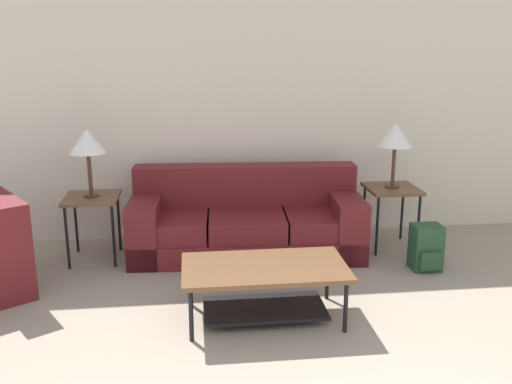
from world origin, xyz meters
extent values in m
cube|color=silver|center=(0.00, 4.50, 1.30)|extent=(9.03, 0.06, 2.60)
cube|color=maroon|center=(-0.07, 3.86, 0.11)|extent=(2.25, 0.98, 0.22)
cube|color=maroon|center=(-0.80, 3.88, 0.32)|extent=(0.76, 0.81, 0.20)
cube|color=maroon|center=(-0.07, 3.84, 0.32)|extent=(0.76, 0.81, 0.20)
cube|color=maroon|center=(0.66, 3.80, 0.32)|extent=(0.76, 0.81, 0.20)
cube|color=maroon|center=(-0.05, 4.16, 0.62)|extent=(2.21, 0.38, 0.40)
cube|color=maroon|center=(-1.03, 3.92, 0.29)|extent=(0.33, 0.87, 0.58)
cube|color=maroon|center=(0.89, 3.81, 0.29)|extent=(0.33, 0.87, 0.58)
cube|color=brown|center=(-0.07, 2.51, 0.40)|extent=(1.21, 0.67, 0.04)
cylinder|color=black|center=(-0.62, 2.24, 0.19)|extent=(0.03, 0.03, 0.39)
cylinder|color=black|center=(0.47, 2.24, 0.19)|extent=(0.03, 0.03, 0.39)
cylinder|color=black|center=(-0.62, 2.78, 0.19)|extent=(0.03, 0.03, 0.39)
cylinder|color=black|center=(0.47, 2.78, 0.19)|extent=(0.03, 0.03, 0.39)
cube|color=black|center=(-0.07, 2.51, 0.08)|extent=(0.91, 0.47, 0.02)
cube|color=brown|center=(-1.51, 3.88, 0.61)|extent=(0.49, 0.51, 0.03)
cylinder|color=black|center=(-1.71, 3.67, 0.30)|extent=(0.03, 0.03, 0.59)
cylinder|color=black|center=(-1.30, 3.67, 0.30)|extent=(0.03, 0.03, 0.59)
cylinder|color=black|center=(-1.71, 4.10, 0.30)|extent=(0.03, 0.03, 0.59)
cylinder|color=black|center=(-1.30, 4.10, 0.30)|extent=(0.03, 0.03, 0.59)
cube|color=brown|center=(1.38, 3.88, 0.61)|extent=(0.49, 0.51, 0.03)
cylinder|color=black|center=(1.17, 3.67, 0.30)|extent=(0.03, 0.03, 0.59)
cylinder|color=black|center=(1.58, 3.67, 0.30)|extent=(0.03, 0.03, 0.59)
cylinder|color=black|center=(1.17, 4.10, 0.30)|extent=(0.03, 0.03, 0.59)
cylinder|color=black|center=(1.58, 4.10, 0.30)|extent=(0.03, 0.03, 0.59)
cylinder|color=#472D1E|center=(-1.51, 3.88, 0.63)|extent=(0.14, 0.14, 0.02)
cylinder|color=#472D1E|center=(-1.51, 3.88, 0.83)|extent=(0.04, 0.04, 0.39)
cone|color=white|center=(-1.51, 3.88, 1.14)|extent=(0.33, 0.33, 0.22)
cylinder|color=#472D1E|center=(1.38, 3.88, 0.63)|extent=(0.14, 0.14, 0.02)
cylinder|color=#472D1E|center=(1.38, 3.88, 0.83)|extent=(0.04, 0.04, 0.39)
cone|color=white|center=(1.38, 3.88, 1.14)|extent=(0.33, 0.33, 0.22)
cube|color=#23472D|center=(1.51, 3.29, 0.21)|extent=(0.26, 0.21, 0.42)
cube|color=#23472D|center=(1.51, 3.16, 0.12)|extent=(0.20, 0.05, 0.17)
cylinder|color=#23472D|center=(1.43, 3.42, 0.23)|extent=(0.02, 0.02, 0.31)
cylinder|color=#23472D|center=(1.58, 3.42, 0.23)|extent=(0.02, 0.02, 0.31)
camera|label=1|loc=(-0.59, -1.35, 2.01)|focal=40.00mm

